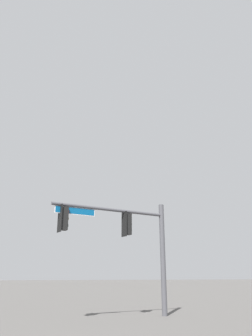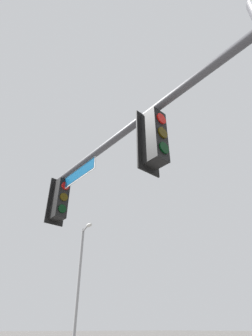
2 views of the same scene
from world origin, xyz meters
TOP-DOWN VIEW (x-y plane):
  - signal_pole_near at (-5.20, -7.33)m, footprint 6.48×1.11m
  - street_lamp at (7.35, -11.69)m, footprint 1.90×0.56m

SIDE VIEW (x-z plane):
  - signal_pole_near at x=-5.20m, z-range 1.01..6.82m
  - street_lamp at x=7.35m, z-range 0.57..7.70m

